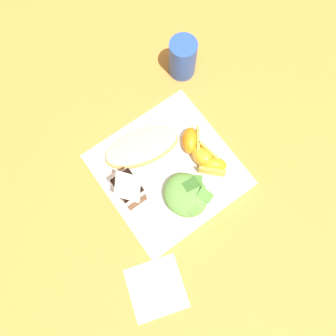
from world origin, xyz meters
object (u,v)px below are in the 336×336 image
object	(u,v)px
cheesy_pizza_bread	(142,147)
drinking_blue_cup	(183,58)
white_plate	(168,170)
paper_napkin	(156,288)
orange_wedge_middle	(204,157)
milk_carton	(129,190)
orange_wedge_rear	(191,140)
green_salad_pile	(186,195)
orange_wedge_front	(213,165)

from	to	relation	value
cheesy_pizza_bread	drinking_blue_cup	distance (m)	0.23
white_plate	paper_napkin	size ratio (longest dim) A/B	2.55
orange_wedge_middle	white_plate	bearing A→B (deg)	69.86
cheesy_pizza_bread	milk_carton	world-z (taller)	milk_carton
paper_napkin	drinking_blue_cup	world-z (taller)	drinking_blue_cup
orange_wedge_middle	paper_napkin	world-z (taller)	orange_wedge_middle
orange_wedge_middle	orange_wedge_rear	bearing A→B (deg)	-1.12
milk_carton	paper_napkin	bearing A→B (deg)	159.73
green_salad_pile	orange_wedge_rear	bearing A→B (deg)	-42.00
green_salad_pile	drinking_blue_cup	size ratio (longest dim) A/B	0.99
orange_wedge_front	cheesy_pizza_bread	bearing A→B (deg)	38.85
orange_wedge_front	orange_wedge_rear	xyz separation A→B (m)	(0.07, 0.00, 0.00)
white_plate	green_salad_pile	distance (m)	0.08
orange_wedge_middle	paper_napkin	distance (m)	0.29
orange_wedge_middle	orange_wedge_rear	xyz separation A→B (m)	(0.05, -0.00, 0.00)
milk_carton	paper_napkin	size ratio (longest dim) A/B	1.00
orange_wedge_front	drinking_blue_cup	world-z (taller)	drinking_blue_cup
orange_wedge_rear	paper_napkin	distance (m)	0.32
milk_carton	drinking_blue_cup	size ratio (longest dim) A/B	1.09
orange_wedge_front	orange_wedge_middle	size ratio (longest dim) A/B	1.05
white_plate	orange_wedge_middle	size ratio (longest dim) A/B	4.32
milk_carton	drinking_blue_cup	distance (m)	0.34
orange_wedge_front	green_salad_pile	bearing A→B (deg)	101.80
orange_wedge_rear	milk_carton	bearing A→B (deg)	97.12
cheesy_pizza_bread	paper_napkin	bearing A→B (deg)	150.46
green_salad_pile	orange_wedge_middle	world-z (taller)	green_salad_pile
white_plate	orange_wedge_rear	world-z (taller)	orange_wedge_rear
orange_wedge_rear	paper_napkin	world-z (taller)	orange_wedge_rear
cheesy_pizza_bread	orange_wedge_rear	world-z (taller)	orange_wedge_rear
green_salad_pile	paper_napkin	world-z (taller)	green_salad_pile
green_salad_pile	milk_carton	distance (m)	0.12
white_plate	orange_wedge_rear	size ratio (longest dim) A/B	4.02
drinking_blue_cup	cheesy_pizza_bread	bearing A→B (deg)	121.14
orange_wedge_front	drinking_blue_cup	xyz separation A→B (m)	(0.24, -0.10, 0.01)
orange_wedge_rear	cheesy_pizza_bread	bearing A→B (deg)	62.22
milk_carton	drinking_blue_cup	xyz separation A→B (m)	(0.19, -0.28, -0.02)
white_plate	orange_wedge_middle	world-z (taller)	orange_wedge_middle
orange_wedge_front	paper_napkin	distance (m)	0.28
green_salad_pile	orange_wedge_front	xyz separation A→B (m)	(0.02, -0.09, -0.00)
white_plate	paper_napkin	distance (m)	0.25
orange_wedge_front	drinking_blue_cup	bearing A→B (deg)	-22.06
orange_wedge_front	orange_wedge_rear	bearing A→B (deg)	2.69
paper_napkin	orange_wedge_front	bearing A→B (deg)	-61.42
cheesy_pizza_bread	orange_wedge_front	world-z (taller)	orange_wedge_front
white_plate	orange_wedge_middle	xyz separation A→B (m)	(-0.03, -0.08, 0.03)
orange_wedge_front	paper_napkin	size ratio (longest dim) A/B	0.62
cheesy_pizza_bread	orange_wedge_rear	distance (m)	0.11
milk_carton	orange_wedge_front	distance (m)	0.19
white_plate	cheesy_pizza_bread	size ratio (longest dim) A/B	1.52
cheesy_pizza_bread	drinking_blue_cup	size ratio (longest dim) A/B	1.82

